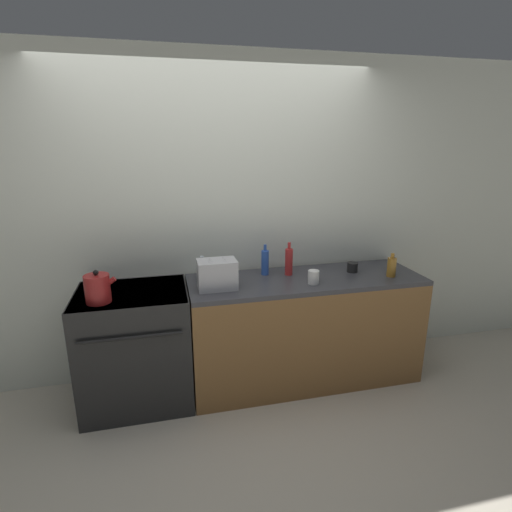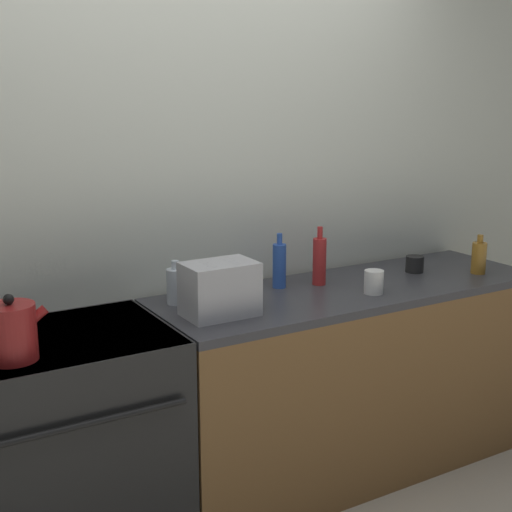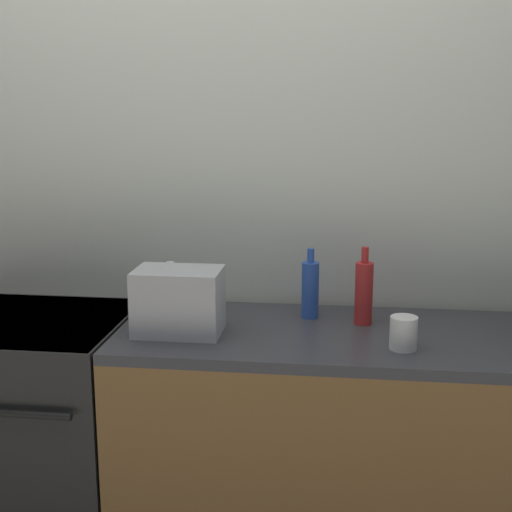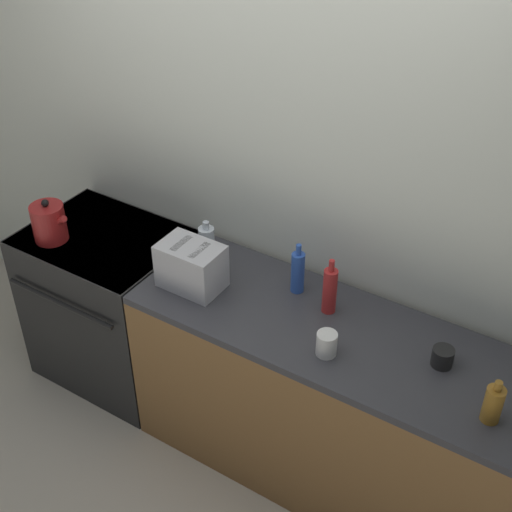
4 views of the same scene
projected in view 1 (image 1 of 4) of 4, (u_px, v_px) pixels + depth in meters
ground_plane at (233, 410)px, 2.97m from camera, size 12.00×12.00×0.00m
wall_back at (216, 222)px, 3.25m from camera, size 8.00×0.05×2.60m
stove at (136, 346)px, 2.99m from camera, size 0.79×0.66×0.89m
counter_block at (304, 329)px, 3.29m from camera, size 1.86×0.62×0.89m
kettle at (98, 288)px, 2.66m from camera, size 0.21×0.17×0.23m
toaster at (217, 274)px, 2.91m from camera, size 0.28×0.19×0.21m
bottle_clear at (202, 269)px, 3.11m from camera, size 0.08×0.08×0.18m
bottle_amber at (392, 267)px, 3.17m from camera, size 0.07×0.07×0.19m
bottle_red at (289, 261)px, 3.20m from camera, size 0.06×0.06×0.27m
bottle_blue at (265, 262)px, 3.21m from camera, size 0.06×0.06×0.25m
cup_black at (352, 267)px, 3.29m from camera, size 0.09×0.09×0.08m
cup_white at (313, 277)px, 3.02m from camera, size 0.08×0.08×0.10m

